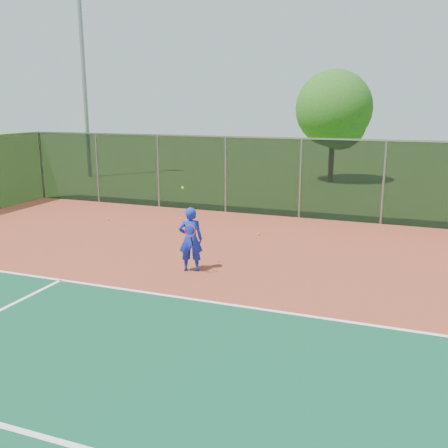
# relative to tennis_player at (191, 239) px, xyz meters

# --- Properties ---
(ground) EXTENTS (120.00, 120.00, 0.00)m
(ground) POSITION_rel_tennis_player_xyz_m (4.30, -4.81, -0.87)
(ground) COLOR #36631C
(ground) RESTS_ON ground
(court_apron) EXTENTS (30.00, 20.00, 0.02)m
(court_apron) POSITION_rel_tennis_player_xyz_m (4.30, -2.81, -0.86)
(court_apron) COLOR brown
(court_apron) RESTS_ON ground
(fence_back) EXTENTS (30.00, 0.06, 3.03)m
(fence_back) POSITION_rel_tennis_player_xyz_m (4.30, 7.19, 0.70)
(fence_back) COLOR black
(fence_back) RESTS_ON court_apron
(tennis_player) EXTENTS (0.72, 0.71, 2.19)m
(tennis_player) POSITION_rel_tennis_player_xyz_m (0.00, 0.00, 0.00)
(tennis_player) COLOR #1327B4
(tennis_player) RESTS_ON court_apron
(practice_ball_0) EXTENTS (0.07, 0.07, 0.07)m
(practice_ball_0) POSITION_rel_tennis_player_xyz_m (-2.85, 5.36, -0.81)
(practice_ball_0) COLOR #C2C516
(practice_ball_0) RESTS_ON court_apron
(practice_ball_2) EXTENTS (0.07, 0.07, 0.07)m
(practice_ball_2) POSITION_rel_tennis_player_xyz_m (0.60, 4.11, -0.81)
(practice_ball_2) COLOR #C2C516
(practice_ball_2) RESTS_ON court_apron
(practice_ball_3) EXTENTS (0.07, 0.07, 0.07)m
(practice_ball_3) POSITION_rel_tennis_player_xyz_m (-5.32, 4.27, -0.81)
(practice_ball_3) COLOR #C2C516
(practice_ball_3) RESTS_ON court_apron
(floodlight_nw) EXTENTS (0.90, 0.40, 11.52)m
(floodlight_nw) POSITION_rel_tennis_player_xyz_m (-12.84, 13.82, 5.66)
(floodlight_nw) COLOR gray
(floodlight_nw) RESTS_ON ground
(tree_back_left) EXTENTS (4.16, 4.16, 6.11)m
(tree_back_left) POSITION_rel_tennis_player_xyz_m (1.09, 16.86, 2.97)
(tree_back_left) COLOR #352113
(tree_back_left) RESTS_ON ground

